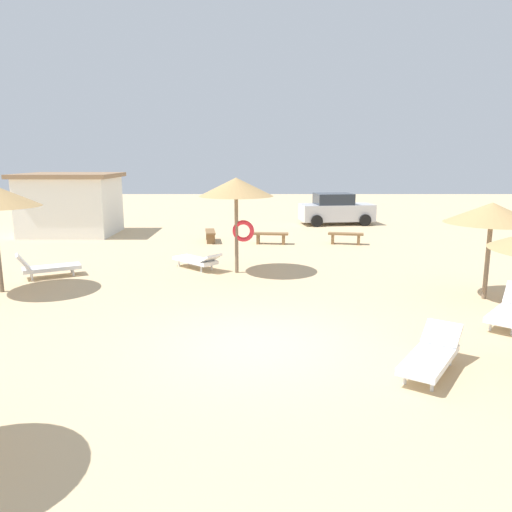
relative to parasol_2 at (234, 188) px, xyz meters
name	(u,v)px	position (x,y,z in m)	size (l,w,h in m)	color
ground_plane	(257,343)	(0.67, -6.19, -2.73)	(80.00, 80.00, 0.00)	#D1B284
parasol_2	(234,188)	(0.00, 0.00, 0.00)	(2.38, 2.38, 3.07)	#75604C
parasol_5	(490,213)	(6.71, -2.99, -0.45)	(2.37, 2.37, 2.56)	#75604C
lounger_2	(196,260)	(-1.34, 0.52, -2.42)	(1.82, 1.79, 0.63)	white
lounger_3	(45,267)	(-5.92, -0.62, -2.41)	(1.93, 1.44, 0.81)	white
lounger_5	(509,310)	(6.38, -5.01, -2.41)	(1.69, 1.81, 0.81)	white
lounger_6	(429,354)	(3.70, -7.50, -2.42)	(1.60, 1.93, 0.68)	white
bench_0	(344,236)	(4.49, 5.27, -2.39)	(1.55, 0.68, 0.49)	brown
bench_1	(208,234)	(-1.41, 5.91, -2.39)	(0.59, 1.54, 0.49)	brown
bench_2	(269,236)	(1.26, 5.32, -2.39)	(1.53, 0.56, 0.49)	brown
parked_car	(334,210)	(5.07, 11.62, -1.91)	(4.19, 2.39, 1.72)	silver
beach_cabana	(69,204)	(-8.31, 8.07, -1.25)	(4.49, 3.82, 2.93)	white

